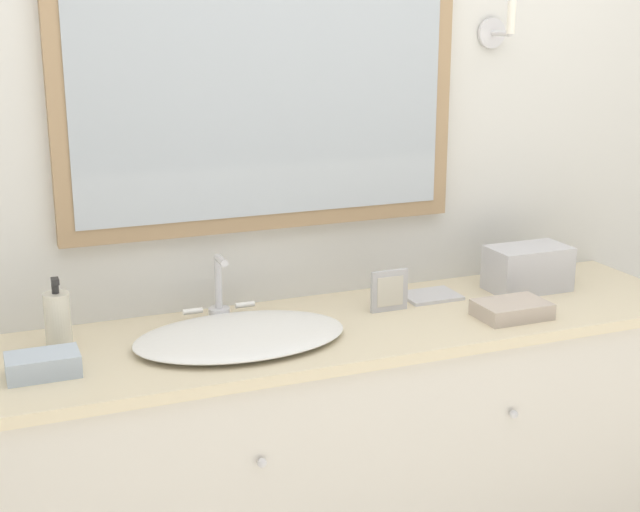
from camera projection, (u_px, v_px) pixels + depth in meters
wall_back at (312, 171)px, 2.61m from camera, size 8.00×0.18×2.55m
vanity_counter at (352, 470)px, 2.57m from camera, size 2.04×0.54×0.91m
sink_basin at (240, 334)px, 2.30m from camera, size 0.56×0.41×0.19m
soap_bottle at (58, 320)px, 2.23m from camera, size 0.07×0.07×0.19m
appliance_box at (528, 268)px, 2.72m from camera, size 0.24×0.14×0.14m
picture_frame at (389, 291)px, 2.53m from camera, size 0.11×0.01×0.12m
hand_towel_near_sink at (512, 309)px, 2.48m from camera, size 0.20×0.14×0.04m
hand_towel_far_corner at (43, 365)px, 2.08m from camera, size 0.17×0.10×0.05m
metal_tray at (430, 296)px, 2.66m from camera, size 0.17×0.13×0.01m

